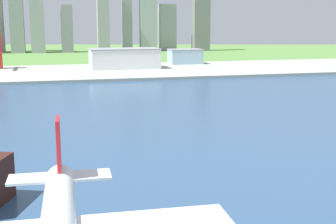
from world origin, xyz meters
TOP-DOWN VIEW (x-y plane):
  - ground_plane at (0.00, 300.00)m, footprint 2400.00×2400.00m
  - water_bay at (0.00, 240.00)m, footprint 840.00×360.00m
  - industrial_pier at (0.00, 490.00)m, footprint 840.00×140.00m
  - warehouse_main at (42.13, 502.80)m, footprint 67.15×33.52m
  - warehouse_annex at (114.26, 536.64)m, footprint 35.43×22.58m
  - distant_skyline at (12.47, 815.72)m, footprint 383.61×77.93m

SIDE VIEW (x-z plane):
  - ground_plane at x=0.00m, z-range 0.00..0.00m
  - water_bay at x=0.00m, z-range 0.00..0.15m
  - industrial_pier at x=0.00m, z-range 0.00..2.50m
  - warehouse_annex at x=114.26m, z-range 2.52..18.48m
  - warehouse_main at x=42.13m, z-range 2.52..22.02m
  - distant_skyline at x=12.47m, z-range -16.93..141.46m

